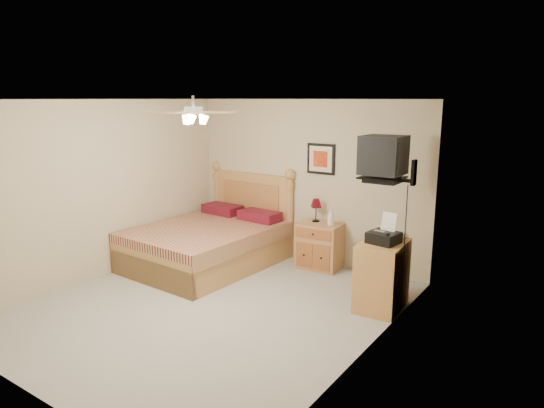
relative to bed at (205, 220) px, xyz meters
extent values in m
plane|color=#9D978E|center=(1.08, -1.12, -0.72)|extent=(4.50, 4.50, 0.00)
cube|color=white|center=(1.08, -1.12, 1.78)|extent=(4.00, 4.50, 0.04)
cube|color=#C3B490|center=(1.08, 1.13, 0.53)|extent=(4.00, 0.04, 2.50)
cube|color=#C3B490|center=(1.08, -3.37, 0.53)|extent=(4.00, 0.04, 2.50)
cube|color=#C3B490|center=(-0.92, -1.12, 0.53)|extent=(0.04, 4.50, 2.50)
cube|color=#C3B490|center=(3.08, -1.12, 0.53)|extent=(0.04, 4.50, 2.50)
cube|color=#AF6F47|center=(1.49, 0.88, -0.37)|extent=(0.67, 0.53, 0.69)
imported|color=white|center=(1.67, 0.86, 0.09)|extent=(0.13, 0.13, 0.25)
cube|color=black|center=(1.35, 1.11, 0.90)|extent=(0.46, 0.04, 0.46)
cube|color=#C27539|center=(2.81, 0.04, -0.30)|extent=(0.53, 0.74, 0.83)
imported|color=#B5A58E|center=(2.77, 0.31, 0.13)|extent=(0.24, 0.30, 0.03)
imported|color=tan|center=(2.77, 0.34, 0.15)|extent=(0.20, 0.26, 0.02)
camera|label=1|loc=(4.85, -5.28, 1.79)|focal=32.00mm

